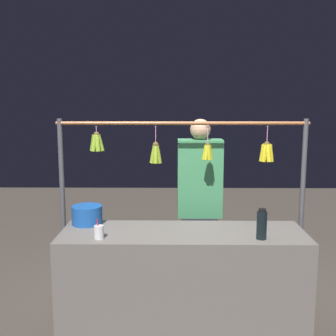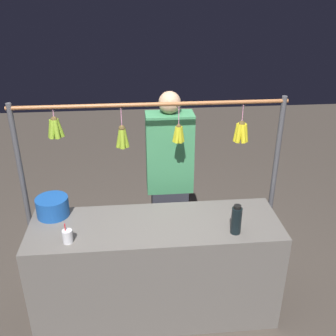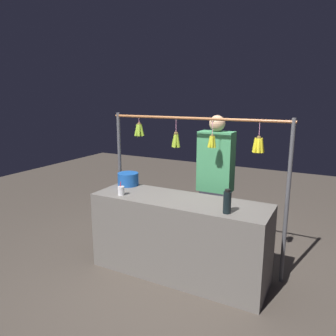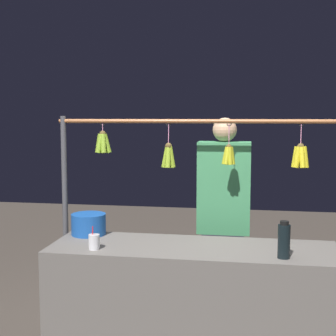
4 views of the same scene
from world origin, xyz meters
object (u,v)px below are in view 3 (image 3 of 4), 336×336
object	(u,v)px
blue_bucket	(128,179)
vendor_person	(215,188)
water_bottle	(227,202)
drink_cup	(121,191)

from	to	relation	value
blue_bucket	vendor_person	world-z (taller)	vendor_person
water_bottle	vendor_person	xyz separation A→B (m)	(0.42, -0.84, -0.13)
drink_cup	vendor_person	xyz separation A→B (m)	(-0.83, -0.85, -0.07)
water_bottle	blue_bucket	xyz separation A→B (m)	(1.43, -0.38, -0.03)
drink_cup	vendor_person	bearing A→B (deg)	-134.50
water_bottle	blue_bucket	bearing A→B (deg)	-14.98
blue_bucket	drink_cup	world-z (taller)	blue_bucket
blue_bucket	vendor_person	size ratio (longest dim) A/B	0.15
vendor_person	drink_cup	bearing A→B (deg)	45.50
blue_bucket	drink_cup	bearing A→B (deg)	113.72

